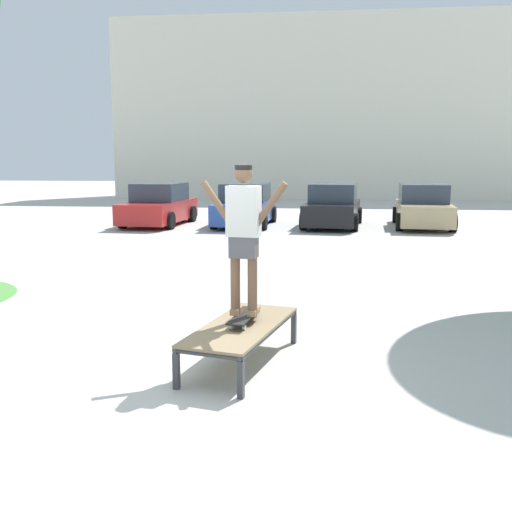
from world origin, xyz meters
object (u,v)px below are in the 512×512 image
object	(u,v)px
car_black	(333,207)
car_red	(159,206)
skateboard	(244,316)
skater	(244,230)
skate_box	(242,328)
car_tan	(423,207)
car_blue	(245,206)

from	to	relation	value
car_black	car_red	bearing A→B (deg)	-178.37
skateboard	skater	xyz separation A→B (m)	(0.00, 0.00, 0.99)
skate_box	skateboard	world-z (taller)	skateboard
skate_box	car_tan	distance (m)	15.10
car_blue	skateboard	bearing A→B (deg)	-82.73
skate_box	car_tan	xyz separation A→B (m)	(4.45, 14.43, 0.28)
skater	car_tan	size ratio (longest dim) A/B	0.39
skate_box	car_black	world-z (taller)	car_black
car_blue	car_tan	world-z (taller)	same
skater	skateboard	bearing A→B (deg)	-97.32
skater	car_red	size ratio (longest dim) A/B	0.39
skateboard	car_tan	distance (m)	15.02
skater	car_black	distance (m)	14.34
skateboard	skater	size ratio (longest dim) A/B	0.48
car_red	car_tan	world-z (taller)	same
skater	car_red	bearing A→B (deg)	109.32
skate_box	car_red	distance (m)	14.99
car_black	car_tan	size ratio (longest dim) A/B	1.01
car_red	car_black	bearing A→B (deg)	1.63
skate_box	car_black	bearing A→B (deg)	84.70
skateboard	car_blue	xyz separation A→B (m)	(-1.81, 14.21, 0.15)
car_black	skater	bearing A→B (deg)	-95.25
car_red	car_blue	distance (m)	3.12
car_red	car_blue	world-z (taller)	same
skater	car_blue	world-z (taller)	skater
car_red	car_tan	bearing A→B (deg)	1.70
skate_box	car_red	size ratio (longest dim) A/B	0.47
car_black	skate_box	bearing A→B (deg)	-95.30
car_red	car_black	distance (m)	6.25
car_blue	skate_box	bearing A→B (deg)	-82.84
car_red	skateboard	bearing A→B (deg)	-70.69
car_blue	car_tan	size ratio (longest dim) A/B	0.99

